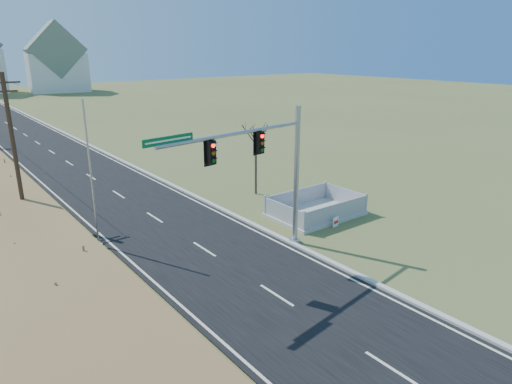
# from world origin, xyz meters

# --- Properties ---
(ground) EXTENTS (260.00, 260.00, 0.00)m
(ground) POSITION_xyz_m (0.00, 0.00, 0.00)
(ground) COLOR brown
(ground) RESTS_ON ground
(road) EXTENTS (8.00, 180.00, 0.06)m
(road) POSITION_xyz_m (0.00, 50.00, 0.03)
(road) COLOR black
(road) RESTS_ON ground
(curb) EXTENTS (0.30, 180.00, 0.18)m
(curb) POSITION_xyz_m (4.15, 50.00, 0.09)
(curb) COLOR #B2AFA8
(curb) RESTS_ON ground
(utility_pole_near) EXTENTS (1.80, 0.26, 9.00)m
(utility_pole_near) POSITION_xyz_m (-6.50, 15.00, 4.68)
(utility_pole_near) COLOR #422D1E
(utility_pole_near) RESTS_ON ground
(condo_ne) EXTENTS (14.12, 10.51, 16.52)m
(condo_ne) POSITION_xyz_m (20.00, 104.00, 6.84)
(condo_ne) COLOR white
(condo_ne) RESTS_ON ground
(traffic_signal_mast) EXTENTS (9.37, 1.60, 7.52)m
(traffic_signal_mast) POSITION_xyz_m (2.63, 1.54, 4.59)
(traffic_signal_mast) COLOR #9EA0A5
(traffic_signal_mast) RESTS_ON ground
(fence_enclosure) EXTENTS (5.74, 3.94, 1.30)m
(fence_enclosure) POSITION_xyz_m (8.47, 4.18, 0.27)
(fence_enclosure) COLOR #B7B5AD
(fence_enclosure) RESTS_ON ground
(open_sign) EXTENTS (0.50, 0.12, 0.61)m
(open_sign) POSITION_xyz_m (8.00, 2.00, 0.33)
(open_sign) COLOR white
(open_sign) RESTS_ON ground
(flagpole) EXTENTS (0.36, 0.36, 7.93)m
(flagpole) POSITION_xyz_m (-4.30, 7.88, 3.17)
(flagpole) COLOR #B7B5AD
(flagpole) RESTS_ON ground
(bare_tree) EXTENTS (2.10, 2.10, 5.56)m
(bare_tree) POSITION_xyz_m (8.19, 10.12, 4.48)
(bare_tree) COLOR #4C3F33
(bare_tree) RESTS_ON ground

